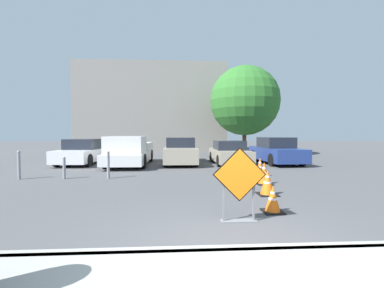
% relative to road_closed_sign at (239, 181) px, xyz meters
% --- Properties ---
extents(ground_plane, '(96.00, 96.00, 0.00)m').
position_rel_road_closed_sign_xyz_m(ground_plane, '(-0.41, 8.58, -0.81)').
color(ground_plane, '#4C4C4F').
extents(curb_lip, '(24.57, 0.20, 0.14)m').
position_rel_road_closed_sign_xyz_m(curb_lip, '(-0.41, -1.42, -0.74)').
color(curb_lip, '#999993').
rests_on(curb_lip, ground_plane).
extents(road_closed_sign, '(1.06, 0.20, 1.47)m').
position_rel_road_closed_sign_xyz_m(road_closed_sign, '(0.00, 0.00, 0.00)').
color(road_closed_sign, black).
rests_on(road_closed_sign, ground_plane).
extents(traffic_cone_nearest, '(0.45, 0.45, 0.59)m').
position_rel_road_closed_sign_xyz_m(traffic_cone_nearest, '(0.89, 0.58, -0.52)').
color(traffic_cone_nearest, black).
rests_on(traffic_cone_nearest, ground_plane).
extents(traffic_cone_second, '(0.54, 0.54, 0.71)m').
position_rel_road_closed_sign_xyz_m(traffic_cone_second, '(1.35, 2.17, -0.46)').
color(traffic_cone_second, black).
rests_on(traffic_cone_second, ground_plane).
extents(traffic_cone_third, '(0.53, 0.53, 0.76)m').
position_rel_road_closed_sign_xyz_m(traffic_cone_third, '(1.78, 3.70, -0.44)').
color(traffic_cone_third, black).
rests_on(traffic_cone_third, ground_plane).
extents(traffic_cone_fourth, '(0.48, 0.48, 0.78)m').
position_rel_road_closed_sign_xyz_m(traffic_cone_fourth, '(2.12, 5.19, -0.43)').
color(traffic_cone_fourth, black).
rests_on(traffic_cone_fourth, ground_plane).
extents(parked_car_nearest, '(2.11, 4.24, 1.43)m').
position_rel_road_closed_sign_xyz_m(parked_car_nearest, '(-6.62, 10.17, -0.14)').
color(parked_car_nearest, silver).
rests_on(parked_car_nearest, ground_plane).
extents(pickup_truck, '(2.12, 5.40, 1.60)m').
position_rel_road_closed_sign_xyz_m(pickup_truck, '(-3.82, 9.23, -0.09)').
color(pickup_truck, silver).
rests_on(pickup_truck, ground_plane).
extents(parked_car_second, '(1.87, 4.68, 1.51)m').
position_rel_road_closed_sign_xyz_m(parked_car_second, '(-1.01, 10.10, -0.11)').
color(parked_car_second, '#A39984').
rests_on(parked_car_second, ground_plane).
extents(parked_car_third, '(1.90, 4.07, 1.33)m').
position_rel_road_closed_sign_xyz_m(parked_car_third, '(1.80, 9.67, -0.19)').
color(parked_car_third, '#A39984').
rests_on(parked_car_third, ground_plane).
extents(parked_car_fourth, '(2.07, 4.36, 1.53)m').
position_rel_road_closed_sign_xyz_m(parked_car_fourth, '(4.60, 9.78, -0.10)').
color(parked_car_fourth, navy).
rests_on(parked_car_fourth, ground_plane).
extents(bollard_nearest, '(0.12, 0.12, 1.08)m').
position_rel_road_closed_sign_xyz_m(bollard_nearest, '(-3.88, 5.15, -0.24)').
color(bollard_nearest, gray).
rests_on(bollard_nearest, ground_plane).
extents(bollard_second, '(0.12, 0.12, 0.86)m').
position_rel_road_closed_sign_xyz_m(bollard_second, '(-5.54, 5.15, -0.35)').
color(bollard_second, gray).
rests_on(bollard_second, ground_plane).
extents(bollard_third, '(0.12, 0.12, 1.10)m').
position_rel_road_closed_sign_xyz_m(bollard_third, '(-7.21, 5.15, -0.23)').
color(bollard_third, gray).
rests_on(bollard_third, ground_plane).
extents(building_facade_backdrop, '(14.26, 5.00, 8.46)m').
position_rel_road_closed_sign_xyz_m(building_facade_backdrop, '(-3.61, 21.37, 3.42)').
color(building_facade_backdrop, gray).
rests_on(building_facade_backdrop, ground_plane).
extents(street_tree_behind_lot, '(5.58, 5.58, 7.18)m').
position_rel_road_closed_sign_xyz_m(street_tree_behind_lot, '(4.25, 15.59, 3.58)').
color(street_tree_behind_lot, '#513823').
rests_on(street_tree_behind_lot, ground_plane).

